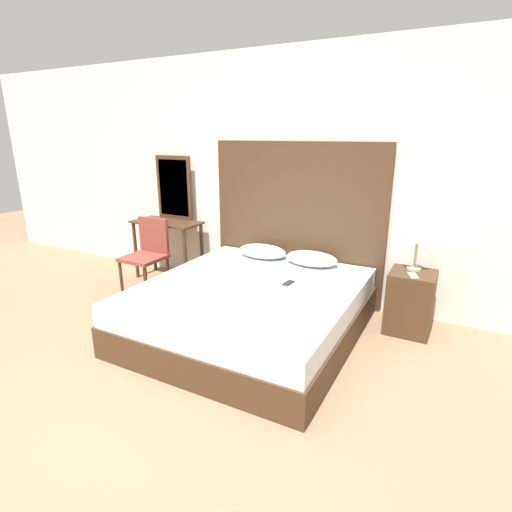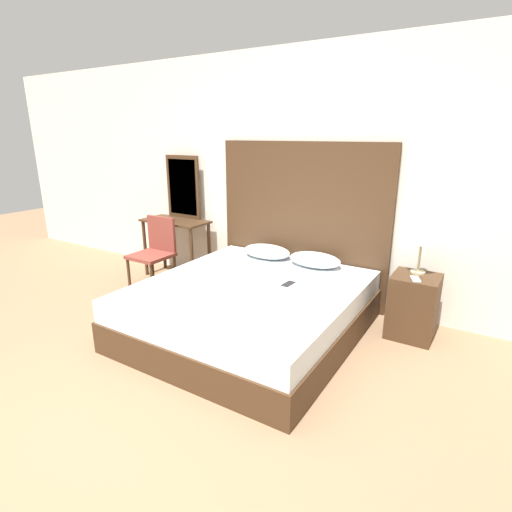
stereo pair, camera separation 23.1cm
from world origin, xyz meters
TOP-DOWN VIEW (x-y plane):
  - ground_plane at (0.00, 0.00)m, footprint 16.00×16.00m
  - wall_back at (0.00, 2.66)m, footprint 10.00×0.06m
  - bed at (0.07, 1.53)m, footprint 1.90×2.06m
  - headboard at (0.07, 2.58)m, footprint 1.99×0.05m
  - pillow_left at (-0.22, 2.33)m, footprint 0.56×0.35m
  - pillow_right at (0.36, 2.33)m, footprint 0.56×0.35m
  - phone_on_bed at (0.37, 1.72)m, footprint 0.08×0.15m
  - nightstand at (1.39, 2.26)m, footprint 0.41×0.41m
  - table_lamp at (1.38, 2.34)m, footprint 0.27×0.27m
  - phone_on_nightstand at (1.40, 2.16)m, footprint 0.12×0.17m
  - vanity_desk at (-1.59, 2.34)m, footprint 0.88×0.42m
  - vanity_mirror at (-1.59, 2.52)m, footprint 0.52×0.03m
  - chair at (-1.56, 1.94)m, footprint 0.45×0.45m

SIDE VIEW (x-z plane):
  - ground_plane at x=0.00m, z-range 0.00..0.00m
  - bed at x=0.07m, z-range 0.00..0.48m
  - nightstand at x=1.39m, z-range 0.00..0.59m
  - chair at x=-1.56m, z-range 0.06..0.91m
  - phone_on_bed at x=0.37m, z-range 0.49..0.50m
  - pillow_left at x=-0.22m, z-range 0.49..0.63m
  - pillow_right at x=0.36m, z-range 0.49..0.63m
  - phone_on_nightstand at x=1.40m, z-range 0.59..0.60m
  - vanity_desk at x=-1.59m, z-range 0.22..0.99m
  - headboard at x=0.07m, z-range 0.00..1.75m
  - table_lamp at x=1.38m, z-range 0.73..1.20m
  - vanity_mirror at x=-1.59m, z-range 0.76..1.56m
  - wall_back at x=0.00m, z-range 0.00..2.70m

